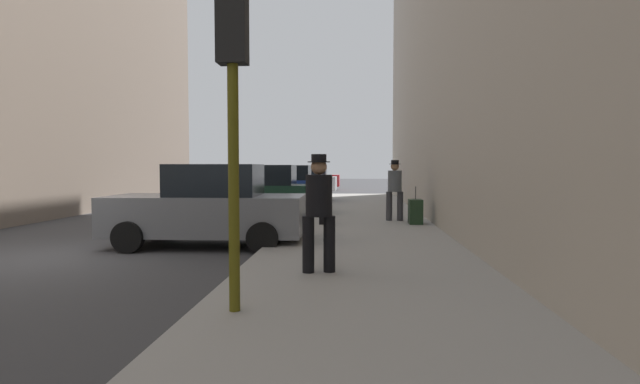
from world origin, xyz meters
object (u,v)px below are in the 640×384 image
at_px(traffic_light, 233,73).
at_px(rolling_suitcase, 415,212).
at_px(parked_red_hatchback, 311,178).
at_px(parked_gray_coupe, 209,207).
at_px(parked_silver_sedan, 302,181).
at_px(parked_dark_green_sedan, 262,192).
at_px(duffel_bag, 325,219).
at_px(pedestrian_with_beanie, 395,187).
at_px(pedestrian_with_fedora, 319,207).
at_px(fire_hydrant, 296,219).
at_px(parked_blue_sedan, 286,186).

bearing_deg(traffic_light, rolling_suitcase, 70.63).
bearing_deg(parked_red_hatchback, parked_gray_coupe, -90.00).
bearing_deg(parked_silver_sedan, parked_red_hatchback, 90.00).
distance_m(parked_dark_green_sedan, traffic_light, 11.90).
bearing_deg(traffic_light, duffel_bag, 86.51).
xyz_separation_m(parked_gray_coupe, rolling_suitcase, (4.86, 3.27, -0.36)).
bearing_deg(parked_gray_coupe, parked_silver_sedan, 90.00).
bearing_deg(rolling_suitcase, pedestrian_with_beanie, 122.54).
relative_size(parked_gray_coupe, parked_silver_sedan, 1.00).
relative_size(pedestrian_with_fedora, rolling_suitcase, 1.71).
bearing_deg(fire_hydrant, pedestrian_with_fedora, -78.69).
xyz_separation_m(pedestrian_with_beanie, rolling_suitcase, (0.51, -0.80, -0.65)).
relative_size(parked_gray_coupe, parked_red_hatchback, 1.01).
distance_m(rolling_suitcase, duffel_bag, 2.51).
bearing_deg(parked_red_hatchback, pedestrian_with_beanie, -78.73).
bearing_deg(pedestrian_with_fedora, rolling_suitcase, 71.12).
bearing_deg(traffic_light, parked_blue_sedan, 96.02).
xyz_separation_m(parked_red_hatchback, pedestrian_with_beanie, (4.35, -21.81, 0.29)).
xyz_separation_m(pedestrian_with_beanie, pedestrian_with_fedora, (-1.71, -7.28, 0.00)).
bearing_deg(traffic_light, pedestrian_with_beanie, 75.06).
bearing_deg(parked_red_hatchback, parked_silver_sedan, -90.00).
relative_size(pedestrian_with_beanie, pedestrian_with_fedora, 1.00).
bearing_deg(duffel_bag, traffic_light, -93.49).
distance_m(parked_gray_coupe, parked_red_hatchback, 25.88).
distance_m(fire_hydrant, rolling_suitcase, 3.83).
relative_size(pedestrian_with_fedora, duffel_bag, 4.04).
height_order(parked_dark_green_sedan, traffic_light, traffic_light).
bearing_deg(pedestrian_with_beanie, pedestrian_with_fedora, -103.20).
relative_size(parked_dark_green_sedan, traffic_light, 1.17).
relative_size(parked_red_hatchback, rolling_suitcase, 4.05).
height_order(parked_gray_coupe, duffel_bag, parked_gray_coupe).
xyz_separation_m(parked_silver_sedan, parked_red_hatchback, (0.00, 6.34, 0.00)).
relative_size(traffic_light, pedestrian_with_beanie, 2.03).
xyz_separation_m(traffic_light, duffel_bag, (0.51, 8.39, -2.47)).
height_order(fire_hydrant, traffic_light, traffic_light).
height_order(parked_silver_sedan, pedestrian_with_beanie, pedestrian_with_beanie).
relative_size(parked_gray_coupe, pedestrian_with_fedora, 2.39).
xyz_separation_m(parked_dark_green_sedan, fire_hydrant, (1.80, -5.37, -0.35)).
relative_size(traffic_light, pedestrian_with_fedora, 2.03).
bearing_deg(parked_blue_sedan, duffel_bag, -75.58).
bearing_deg(traffic_light, parked_dark_green_sedan, 99.08).
height_order(parked_red_hatchback, fire_hydrant, parked_red_hatchback).
distance_m(parked_gray_coupe, parked_blue_sedan, 12.31).
height_order(parked_blue_sedan, pedestrian_with_beanie, pedestrian_with_beanie).
bearing_deg(fire_hydrant, parked_red_hatchback, 94.14).
height_order(parked_dark_green_sedan, pedestrian_with_beanie, pedestrian_with_beanie).
distance_m(fire_hydrant, pedestrian_with_fedora, 4.30).
bearing_deg(fire_hydrant, parked_blue_sedan, 99.03).
bearing_deg(parked_blue_sedan, rolling_suitcase, -61.75).
bearing_deg(parked_gray_coupe, pedestrian_with_beanie, 43.12).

